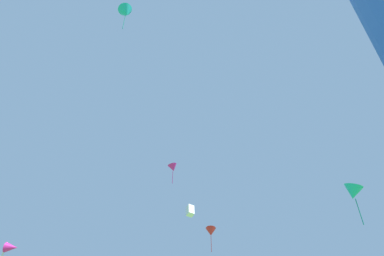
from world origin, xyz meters
The scene contains 6 objects.
distant_kite_magenta_mid_right centered at (1.60, 28.41, 13.76)m, with size 1.54×1.41×2.41m.
distant_kite_red_high_right centered at (7.03, 34.47, 8.41)m, with size 1.72×1.87×2.94m.
distant_kite_teal_far_center centered at (8.27, 10.71, 4.96)m, with size 0.93×0.98×1.88m.
distant_kite_white_high_left centered at (4.23, 32.84, 10.39)m, with size 1.01×1.38×1.53m.
distant_kite_teal_low_left centered at (-3.88, 14.66, 21.04)m, with size 1.83×1.69×2.79m.
marker_flag centered at (-3.97, 7.95, 1.74)m, with size 0.30×0.24×2.00m.
Camera 1 is at (-0.68, 0.00, 0.63)m, focal length 26.04 mm.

